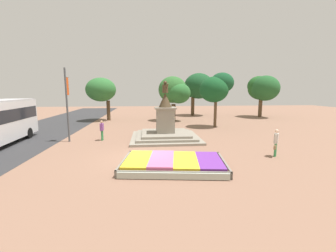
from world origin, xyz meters
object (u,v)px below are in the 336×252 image
statue_monument (165,129)px  pedestrian_near_planter (102,129)px  banner_pole (67,104)px  flower_planter (173,163)px  pedestrian_with_handbag (276,141)px

statue_monument → pedestrian_near_planter: bearing=-178.0°
banner_pole → pedestrian_near_planter: banner_pole is taller
flower_planter → statue_monument: 7.31m
flower_planter → pedestrian_with_handbag: 6.73m
statue_monument → banner_pole: (-7.73, -0.39, 2.18)m
flower_planter → pedestrian_near_planter: pedestrian_near_planter is taller
statue_monument → flower_planter: bearing=-91.5°
banner_pole → flower_planter: bearing=-42.4°
banner_pole → pedestrian_with_handbag: size_ratio=3.39×
pedestrian_near_planter → statue_monument: bearing=2.0°
pedestrian_with_handbag → flower_planter: bearing=-167.7°
flower_planter → pedestrian_near_planter: (-5.02, 7.10, 0.72)m
statue_monument → pedestrian_near_planter: 5.21m
banner_pole → pedestrian_with_handbag: bearing=-21.2°
banner_pole → pedestrian_with_handbag: 15.24m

